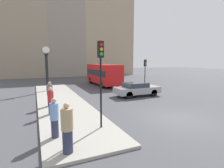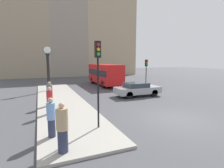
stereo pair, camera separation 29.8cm
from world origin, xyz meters
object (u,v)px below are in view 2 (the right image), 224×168
at_px(street_clock, 48,69).
at_px(pedestrian_tan_coat, 62,128).
at_px(pedestrian_blue_stripe, 51,117).
at_px(sedan_car, 137,89).
at_px(bus_distant, 105,73).
at_px(traffic_light_far, 146,68).
at_px(pedestrian_grey_jacket, 50,94).
at_px(pedestrian_red_top, 50,100).
at_px(traffic_light_near, 98,67).

height_order(street_clock, pedestrian_tan_coat, street_clock).
height_order(pedestrian_tan_coat, pedestrian_blue_stripe, pedestrian_tan_coat).
bearing_deg(sedan_car, bus_distant, 91.94).
bearing_deg(street_clock, sedan_car, -37.90).
bearing_deg(sedan_car, pedestrian_tan_coat, -134.42).
bearing_deg(street_clock, traffic_light_far, -14.91).
bearing_deg(bus_distant, pedestrian_grey_jacket, -129.79).
bearing_deg(pedestrian_blue_stripe, pedestrian_red_top, 87.73).
bearing_deg(traffic_light_far, pedestrian_tan_coat, -134.40).
distance_m(bus_distant, pedestrian_tan_coat, 17.68).
bearing_deg(pedestrian_grey_jacket, pedestrian_red_top, -93.23).
bearing_deg(pedestrian_red_top, traffic_light_far, 29.14).
bearing_deg(sedan_car, pedestrian_blue_stripe, -141.24).
height_order(traffic_light_near, pedestrian_red_top, traffic_light_near).
bearing_deg(bus_distant, street_clock, -162.98).
bearing_deg(sedan_car, traffic_light_far, 45.66).
bearing_deg(traffic_light_near, traffic_light_far, 46.25).
bearing_deg(traffic_light_near, bus_distant, 68.52).
bearing_deg(bus_distant, traffic_light_near, -111.48).
xyz_separation_m(street_clock, pedestrian_blue_stripe, (-0.55, -12.31, -1.50)).
height_order(sedan_car, pedestrian_blue_stripe, pedestrian_blue_stripe).
relative_size(sedan_car, traffic_light_far, 1.24).
distance_m(sedan_car, traffic_light_near, 8.89).
relative_size(bus_distant, traffic_light_far, 2.22).
height_order(sedan_car, traffic_light_far, traffic_light_far).
distance_m(traffic_light_near, traffic_light_far, 12.85).
xyz_separation_m(traffic_light_near, pedestrian_tan_coat, (-1.89, -1.72, -2.03)).
bearing_deg(traffic_light_far, sedan_car, -134.34).
bearing_deg(pedestrian_blue_stripe, street_clock, 87.44).
relative_size(traffic_light_far, pedestrian_grey_jacket, 1.98).
relative_size(traffic_light_far, pedestrian_tan_coat, 1.91).
distance_m(traffic_light_far, pedestrian_tan_coat, 15.45).
distance_m(bus_distant, pedestrian_grey_jacket, 11.79).
height_order(pedestrian_blue_stripe, pedestrian_red_top, pedestrian_blue_stripe).
relative_size(street_clock, pedestrian_blue_stripe, 2.77).
distance_m(street_clock, pedestrian_blue_stripe, 12.42).
relative_size(pedestrian_grey_jacket, pedestrian_red_top, 1.05).
bearing_deg(bus_distant, pedestrian_blue_stripe, -118.18).
distance_m(traffic_light_far, pedestrian_blue_stripe, 14.66).
height_order(pedestrian_tan_coat, pedestrian_red_top, pedestrian_tan_coat).
height_order(sedan_car, pedestrian_grey_jacket, pedestrian_grey_jacket).
xyz_separation_m(pedestrian_blue_stripe, pedestrian_red_top, (0.14, 3.44, -0.02)).
distance_m(traffic_light_near, pedestrian_red_top, 4.33).
xyz_separation_m(street_clock, pedestrian_tan_coat, (-0.28, -13.78, -1.46)).
distance_m(bus_distant, pedestrian_red_top, 13.48).
bearing_deg(pedestrian_red_top, street_clock, 87.33).
bearing_deg(pedestrian_blue_stripe, sedan_car, 38.76).
height_order(traffic_light_near, pedestrian_blue_stripe, traffic_light_near).
relative_size(traffic_light_far, street_clock, 0.73).
relative_size(bus_distant, traffic_light_near, 1.86).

